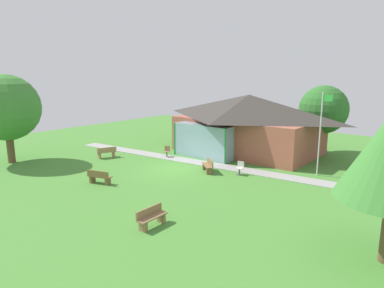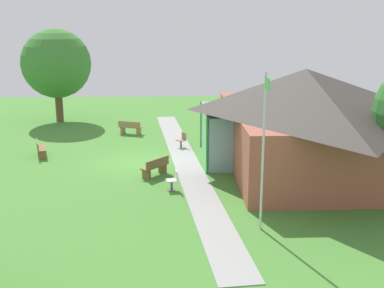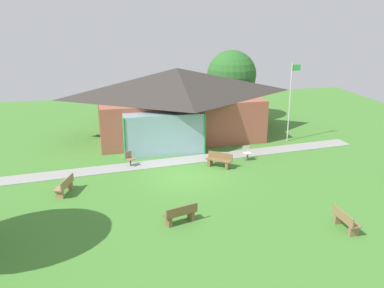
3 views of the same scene
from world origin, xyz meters
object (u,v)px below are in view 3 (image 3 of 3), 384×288
at_px(patio_chair_west, 130,159).
at_px(patio_chair_lawn_spare, 247,153).
at_px(bench_rear_near_path, 219,160).
at_px(bench_front_center, 180,215).
at_px(tree_behind_pavilion_right, 232,75).
at_px(flagpole, 290,99).
at_px(bench_front_right, 345,221).
at_px(pavilion, 177,101).
at_px(bench_mid_left, 65,186).

relative_size(patio_chair_west, patio_chair_lawn_spare, 1.00).
relative_size(bench_rear_near_path, bench_front_center, 0.92).
relative_size(bench_rear_near_path, tree_behind_pavilion_right, 0.26).
bearing_deg(patio_chair_lawn_spare, flagpole, -151.94).
bearing_deg(bench_front_right, flagpole, 165.39).
distance_m(bench_rear_near_path, bench_front_right, 8.77).
bearing_deg(pavilion, bench_mid_left, -130.06).
bearing_deg(bench_front_right, bench_mid_left, -119.69).
bearing_deg(tree_behind_pavilion_right, patio_chair_lawn_spare, -101.69).
height_order(flagpole, patio_chair_west, flagpole).
relative_size(flagpole, tree_behind_pavilion_right, 0.96).
xyz_separation_m(bench_rear_near_path, patio_chair_lawn_spare, (1.98, 0.81, 0.01)).
height_order(flagpole, tree_behind_pavilion_right, tree_behind_pavilion_right).
bearing_deg(bench_front_right, bench_rear_near_path, -160.45).
xyz_separation_m(bench_rear_near_path, tree_behind_pavilion_right, (3.93, 10.24, 3.18)).
distance_m(bench_front_right, patio_chair_west, 12.48).
xyz_separation_m(bench_mid_left, patio_chair_west, (3.49, 3.18, 0.01)).
bearing_deg(bench_mid_left, bench_front_center, -109.75).
bearing_deg(tree_behind_pavilion_right, bench_mid_left, -135.71).
bearing_deg(pavilion, bench_rear_near_path, -80.59).
bearing_deg(pavilion, bench_front_right, -74.38).
distance_m(bench_front_right, patio_chair_lawn_spare, 9.09).
bearing_deg(pavilion, patio_chair_lawn_spare, -62.78).
bearing_deg(patio_chair_west, bench_mid_left, 12.20).
bearing_deg(bench_front_center, bench_rear_near_path, 42.86).
bearing_deg(tree_behind_pavilion_right, bench_front_right, -92.64).
xyz_separation_m(pavilion, bench_front_center, (-2.37, -13.00, -2.06)).
distance_m(flagpole, patio_chair_lawn_spare, 5.60).
bearing_deg(bench_front_center, bench_front_right, -34.86).
xyz_separation_m(flagpole, bench_front_center, (-9.49, -9.92, -2.56)).
height_order(pavilion, flagpole, flagpole).
xyz_separation_m(bench_rear_near_path, patio_chair_west, (-5.01, 1.31, 0.01)).
bearing_deg(bench_front_right, tree_behind_pavilion_right, 176.37).
xyz_separation_m(pavilion, tree_behind_pavilion_right, (5.07, 3.37, 1.12)).
xyz_separation_m(flagpole, tree_behind_pavilion_right, (-2.06, 6.45, 0.63)).
relative_size(pavilion, bench_front_right, 7.92).
height_order(bench_front_right, patio_chair_lawn_spare, patio_chair_lawn_spare).
distance_m(flagpole, bench_rear_near_path, 7.53).
bearing_deg(bench_front_center, bench_mid_left, 122.11).
bearing_deg(bench_rear_near_path, pavilion, -40.72).
xyz_separation_m(bench_front_center, bench_front_right, (6.58, -2.07, 0.00)).
height_order(pavilion, patio_chair_west, pavilion).
bearing_deg(flagpole, bench_mid_left, -158.64).
distance_m(flagpole, tree_behind_pavilion_right, 6.80).
xyz_separation_m(flagpole, bench_rear_near_path, (-5.98, -3.79, -2.56)).
relative_size(flagpole, patio_chair_lawn_spare, 6.21).
relative_size(bench_front_right, patio_chair_west, 1.75).
relative_size(bench_rear_near_path, patio_chair_lawn_spare, 1.67).
relative_size(bench_mid_left, patio_chair_west, 1.81).
distance_m(pavilion, patio_chair_lawn_spare, 7.11).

